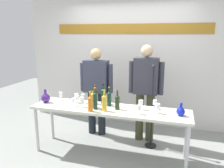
{
  "coord_description": "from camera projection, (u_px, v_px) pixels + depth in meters",
  "views": [
    {
      "loc": [
        0.97,
        -3.11,
        1.91
      ],
      "look_at": [
        0.0,
        0.15,
        1.13
      ],
      "focal_mm": 35.83,
      "sensor_mm": 36.0,
      "label": 1
    }
  ],
  "objects": [
    {
      "name": "wine_glass_left_0",
      "position": [
        82.0,
        100.0,
        3.46
      ],
      "size": [
        0.07,
        0.07,
        0.16
      ],
      "color": "white",
      "rests_on": "display_table"
    },
    {
      "name": "wine_bottle_2",
      "position": [
        117.0,
        102.0,
        3.36
      ],
      "size": [
        0.07,
        0.07,
        0.31
      ],
      "color": "black",
      "rests_on": "display_table"
    },
    {
      "name": "wine_glass_left_3",
      "position": [
        77.0,
        98.0,
        3.65
      ],
      "size": [
        0.06,
        0.06,
        0.13
      ],
      "color": "white",
      "rests_on": "display_table"
    },
    {
      "name": "decanter_blue_right",
      "position": [
        181.0,
        111.0,
        3.11
      ],
      "size": [
        0.12,
        0.12,
        0.19
      ],
      "color": "#131FC1",
      "rests_on": "display_table"
    },
    {
      "name": "presenter_right",
      "position": [
        146.0,
        87.0,
        3.88
      ],
      "size": [
        0.61,
        0.22,
        1.71
      ],
      "color": "#3B3C24",
      "rests_on": "ground"
    },
    {
      "name": "wine_bottle_7",
      "position": [
        104.0,
        102.0,
        3.29
      ],
      "size": [
        0.07,
        0.07,
        0.32
      ],
      "color": "gold",
      "rests_on": "display_table"
    },
    {
      "name": "wine_glass_left_4",
      "position": [
        76.0,
        96.0,
        3.73
      ],
      "size": [
        0.07,
        0.07,
        0.14
      ],
      "color": "white",
      "rests_on": "display_table"
    },
    {
      "name": "wine_glass_left_2",
      "position": [
        83.0,
        96.0,
        3.65
      ],
      "size": [
        0.06,
        0.06,
        0.16
      ],
      "color": "white",
      "rests_on": "display_table"
    },
    {
      "name": "wine_glass_right_1",
      "position": [
        155.0,
        103.0,
        3.39
      ],
      "size": [
        0.06,
        0.06,
        0.14
      ],
      "color": "white",
      "rests_on": "display_table"
    },
    {
      "name": "wine_glass_left_5",
      "position": [
        73.0,
        101.0,
        3.53
      ],
      "size": [
        0.06,
        0.06,
        0.13
      ],
      "color": "white",
      "rests_on": "display_table"
    },
    {
      "name": "wine_bottle_4",
      "position": [
        95.0,
        96.0,
        3.61
      ],
      "size": [
        0.07,
        0.07,
        0.32
      ],
      "color": "#44321C",
      "rests_on": "display_table"
    },
    {
      "name": "display_table",
      "position": [
        109.0,
        112.0,
        3.44
      ],
      "size": [
        2.45,
        0.56,
        0.78
      ],
      "color": "silver",
      "rests_on": "ground"
    },
    {
      "name": "wine_bottle_0",
      "position": [
        109.0,
        98.0,
        3.51
      ],
      "size": [
        0.06,
        0.06,
        0.31
      ],
      "color": "#153326",
      "rests_on": "display_table"
    },
    {
      "name": "wine_glass_left_1",
      "position": [
        61.0,
        95.0,
        3.82
      ],
      "size": [
        0.06,
        0.06,
        0.14
      ],
      "color": "white",
      "rests_on": "display_table"
    },
    {
      "name": "wine_bottle_3",
      "position": [
        95.0,
        100.0,
        3.36
      ],
      "size": [
        0.07,
        0.07,
        0.34
      ],
      "color": "#193728",
      "rests_on": "display_table"
    },
    {
      "name": "wine_bottle_1",
      "position": [
        93.0,
        99.0,
        3.45
      ],
      "size": [
        0.07,
        0.07,
        0.29
      ],
      "color": "gold",
      "rests_on": "display_table"
    },
    {
      "name": "decanter_blue_left",
      "position": [
        46.0,
        98.0,
        3.7
      ],
      "size": [
        0.15,
        0.15,
        0.22
      ],
      "color": "#451E82",
      "rests_on": "display_table"
    },
    {
      "name": "ground_plane",
      "position": [
        109.0,
        154.0,
        3.6
      ],
      "size": [
        10.0,
        10.0,
        0.0
      ],
      "primitive_type": "plane",
      "color": "gray"
    },
    {
      "name": "wine_glass_right_2",
      "position": [
        139.0,
        108.0,
        3.17
      ],
      "size": [
        0.06,
        0.06,
        0.13
      ],
      "color": "white",
      "rests_on": "display_table"
    },
    {
      "name": "presenter_left",
      "position": [
        96.0,
        86.0,
        4.14
      ],
      "size": [
        0.63,
        0.22,
        1.64
      ],
      "color": "black",
      "rests_on": "ground"
    },
    {
      "name": "wine_bottle_5",
      "position": [
        90.0,
        103.0,
        3.27
      ],
      "size": [
        0.07,
        0.07,
        0.3
      ],
      "color": "orange",
      "rests_on": "display_table"
    },
    {
      "name": "wine_bottle_6",
      "position": [
        103.0,
        95.0,
        3.63
      ],
      "size": [
        0.08,
        0.08,
        0.33
      ],
      "color": "#113D15",
      "rests_on": "display_table"
    },
    {
      "name": "back_wall",
      "position": [
        130.0,
        53.0,
        4.61
      ],
      "size": [
        4.48,
        0.11,
        3.0
      ],
      "color": "silver",
      "rests_on": "ground"
    },
    {
      "name": "wine_glass_right_0",
      "position": [
        141.0,
        103.0,
        3.35
      ],
      "size": [
        0.07,
        0.07,
        0.15
      ],
      "color": "white",
      "rests_on": "display_table"
    },
    {
      "name": "wine_glass_right_3",
      "position": [
        158.0,
        106.0,
        3.19
      ],
      "size": [
        0.07,
        0.07,
        0.15
      ],
      "color": "white",
      "rests_on": "display_table"
    },
    {
      "name": "microphone_stand",
      "position": [
        152.0,
        121.0,
        3.75
      ],
      "size": [
        0.2,
        0.2,
        1.41
      ],
      "color": "black",
      "rests_on": "ground"
    }
  ]
}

